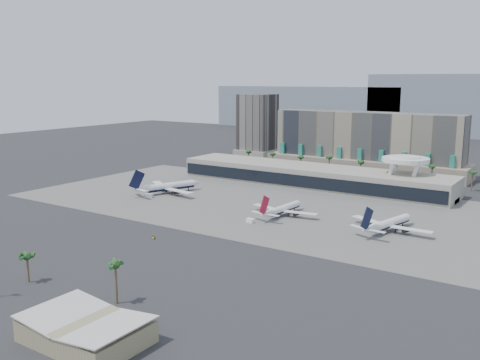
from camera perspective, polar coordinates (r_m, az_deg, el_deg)
The scene contains 17 objects.
ground at distance 239.06m, azimuth -4.22°, elevation -4.91°, with size 900.00×900.00×0.00m, color #232326.
apron_pad at distance 283.00m, azimuth 2.64°, elevation -2.42°, with size 260.00×130.00×0.06m, color #5B5B59.
mountain_ridge at distance 661.95m, azimuth 23.96°, elevation 6.81°, with size 680.00×60.00×70.00m.
hotel at distance 382.25m, azimuth 13.29°, elevation 3.29°, with size 140.00×30.00×42.00m.
office_tower at distance 450.79m, azimuth 1.88°, elevation 5.44°, with size 30.00×30.00×52.00m.
terminal at distance 328.94m, azimuth 7.61°, elevation 0.50°, with size 170.00×32.50×14.50m.
saucer_structure at distance 312.99m, azimuth 17.23°, elevation 1.81°, with size 26.00×26.00×21.89m.
palm_row at distance 357.08m, azimuth 11.13°, elevation 1.84°, with size 157.80×2.80×13.10m.
hangar_right at distance 142.74m, azimuth -16.11°, elevation -15.16°, with size 30.55×20.60×6.89m.
airliner_left at distance 307.93m, azimuth -7.72°, elevation -0.69°, with size 41.52×42.85×15.56m.
airliner_centre at distance 256.43m, azimuth 4.55°, elevation -3.10°, with size 35.64×36.76×12.68m.
airliner_right at distance 237.94m, azimuth 15.56°, elevation -4.50°, with size 37.69×39.15×13.72m.
service_vehicle_a at distance 298.88m, azimuth -9.71°, elevation -1.65°, with size 4.48×2.19×2.19m, color silver.
service_vehicle_b at distance 243.69m, azimuth 1.11°, elevation -4.35°, with size 3.70×2.12×1.91m, color white.
taxiway_sign at distance 222.51m, azimuth -9.22°, elevation -6.09°, with size 2.15×0.85×0.98m.
near_palm_a at distance 185.25m, azimuth -21.74°, elevation -7.95°, with size 6.00×6.00×10.20m.
near_palm_b at distance 159.88m, azimuth -13.14°, elevation -9.26°, with size 6.00×6.00×13.28m.
Camera 1 is at (142.24, -181.09, 64.21)m, focal length 40.00 mm.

